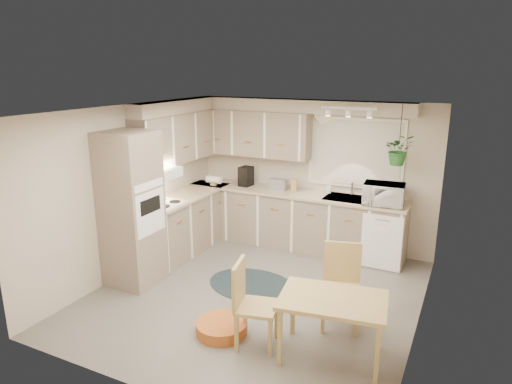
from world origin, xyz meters
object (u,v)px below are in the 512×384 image
(microwave, at_px, (384,192))
(chair_left, at_px, (257,305))
(braided_rug, at_px, (252,285))
(pet_bed, at_px, (222,327))
(dining_table, at_px, (332,328))
(chair_back, at_px, (341,288))

(microwave, bearing_deg, chair_left, -110.70)
(braided_rug, xyz_separation_m, pet_bed, (0.21, -1.19, 0.06))
(dining_table, relative_size, chair_back, 1.11)
(chair_back, height_order, microwave, microwave)
(chair_left, xyz_separation_m, chair_back, (0.70, 0.74, 0.01))
(chair_left, bearing_deg, pet_bed, -104.78)
(chair_back, relative_size, braided_rug, 0.75)
(microwave, bearing_deg, dining_table, -94.47)
(chair_back, relative_size, pet_bed, 1.65)
(chair_back, xyz_separation_m, pet_bed, (-1.15, -0.73, -0.41))
(dining_table, relative_size, braided_rug, 0.83)
(pet_bed, height_order, microwave, microwave)
(chair_left, height_order, pet_bed, chair_left)
(chair_left, height_order, braided_rug, chair_left)
(pet_bed, bearing_deg, chair_back, 32.44)
(braided_rug, bearing_deg, dining_table, -36.61)
(pet_bed, xyz_separation_m, microwave, (1.20, 2.67, 1.07))
(braided_rug, bearing_deg, chair_left, -61.23)
(pet_bed, bearing_deg, dining_table, 5.67)
(dining_table, height_order, chair_left, chair_left)
(dining_table, distance_m, chair_back, 0.63)
(microwave, bearing_deg, braided_rug, -138.77)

